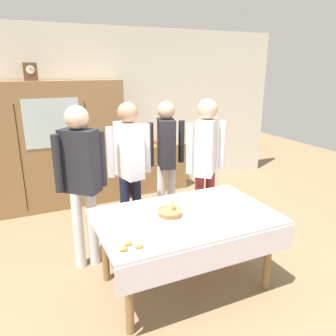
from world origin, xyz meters
name	(u,v)px	position (x,y,z in m)	size (l,w,h in m)	color
ground_plane	(176,272)	(0.00, 0.00, 0.00)	(12.00, 12.00, 0.00)	#846B4C
back_wall	(106,114)	(0.00, 2.65, 1.35)	(6.40, 0.10, 2.70)	silver
dining_table	(187,226)	(0.00, -0.24, 0.66)	(1.67, 1.06, 0.76)	olive
wall_cabinet	(53,146)	(-0.90, 2.35, 0.95)	(2.10, 0.46, 1.90)	olive
mantel_clock	(30,72)	(-1.10, 2.35, 2.03)	(0.18, 0.11, 0.24)	brown
bookshelf_low	(157,167)	(0.80, 2.41, 0.41)	(1.00, 0.35, 0.81)	olive
book_stack	(157,143)	(0.80, 2.41, 0.84)	(0.14, 0.23, 0.05)	#B29333
tea_cup_far_left	(158,202)	(-0.14, 0.14, 0.78)	(0.13, 0.13, 0.06)	white
tea_cup_center	(142,227)	(-0.48, -0.32, 0.78)	(0.13, 0.13, 0.06)	white
tea_cup_back_edge	(179,203)	(0.04, 0.02, 0.78)	(0.13, 0.13, 0.06)	white
tea_cup_mid_left	(249,213)	(0.53, -0.46, 0.78)	(0.13, 0.13, 0.06)	white
bread_basket	(170,212)	(-0.14, -0.15, 0.79)	(0.24, 0.24, 0.16)	#9E7542
pastry_plate	(131,249)	(-0.66, -0.58, 0.77)	(0.28, 0.28, 0.05)	white
spoon_far_left	(214,199)	(0.45, 0.02, 0.76)	(0.12, 0.02, 0.01)	silver
spoon_center	(138,222)	(-0.46, -0.15, 0.76)	(0.12, 0.02, 0.01)	silver
person_behind_table_left	(81,172)	(-0.81, 0.54, 1.07)	(0.52, 0.39, 1.74)	silver
person_beside_shelf	(166,152)	(0.38, 1.10, 1.03)	(0.52, 0.40, 1.68)	silver
person_by_cabinet	(206,157)	(0.64, 0.52, 1.07)	(0.52, 0.40, 1.75)	#933338
person_near_right_end	(129,160)	(-0.21, 0.81, 1.06)	(0.52, 0.39, 1.72)	#191E38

